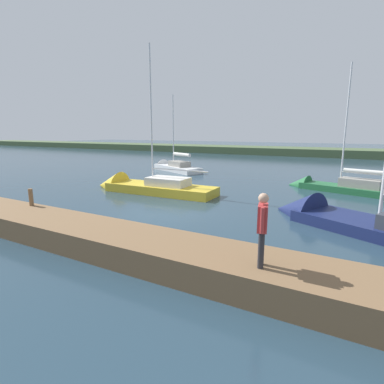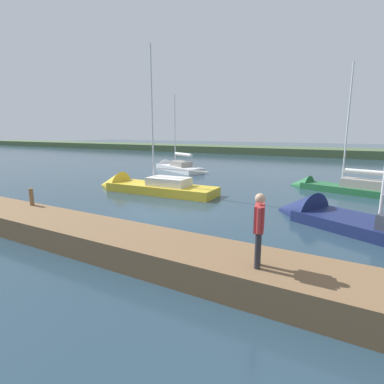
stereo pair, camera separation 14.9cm
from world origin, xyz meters
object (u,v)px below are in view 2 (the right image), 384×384
at_px(person_on_dock, 259,225).
at_px(sailboat_far_left, 143,188).
at_px(mooring_post_far, 31,197).
at_px(sailboat_near_dock, 361,227).
at_px(sailboat_outer_mooring, 173,168).
at_px(sailboat_mid_channel, 335,189).

bearing_deg(person_on_dock, sailboat_far_left, -54.24).
xyz_separation_m(mooring_post_far, sailboat_near_dock, (-12.48, -5.78, -0.98)).
bearing_deg(sailboat_near_dock, mooring_post_far, 50.05).
bearing_deg(sailboat_far_left, mooring_post_far, 90.10).
height_order(sailboat_far_left, person_on_dock, sailboat_far_left).
xyz_separation_m(sailboat_outer_mooring, sailboat_far_left, (-4.40, 10.43, 0.04)).
distance_m(mooring_post_far, sailboat_near_dock, 13.78).
bearing_deg(sailboat_outer_mooring, sailboat_near_dock, 169.57).
bearing_deg(mooring_post_far, sailboat_mid_channel, -126.87).
height_order(sailboat_outer_mooring, person_on_dock, sailboat_outer_mooring).
xyz_separation_m(sailboat_near_dock, sailboat_far_left, (12.80, -2.16, 0.03)).
xyz_separation_m(sailboat_far_left, person_on_dock, (-10.69, 9.00, 1.61)).
relative_size(sailboat_mid_channel, person_on_dock, 5.02).
xyz_separation_m(sailboat_outer_mooring, sailboat_mid_channel, (-15.49, 4.00, -0.00)).
distance_m(mooring_post_far, person_on_dock, 10.44).
bearing_deg(sailboat_far_left, sailboat_outer_mooring, -69.33).
xyz_separation_m(sailboat_mid_channel, sailboat_far_left, (11.09, 6.43, 0.04)).
height_order(mooring_post_far, sailboat_outer_mooring, sailboat_outer_mooring).
bearing_deg(sailboat_far_left, person_on_dock, 137.69).
bearing_deg(sailboat_mid_channel, sailboat_outer_mooring, 0.36).
bearing_deg(sailboat_outer_mooring, mooring_post_far, 130.19).
bearing_deg(sailboat_near_dock, sailboat_mid_channel, -53.57).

